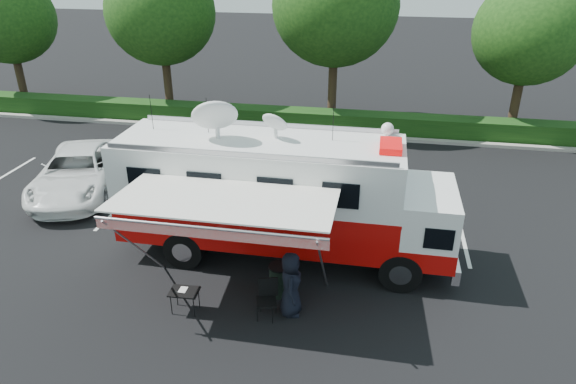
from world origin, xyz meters
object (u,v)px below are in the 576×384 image
(folding_table, at_px, (184,292))
(trash_bin, at_px, (280,280))
(command_truck, at_px, (282,196))
(white_suv, at_px, (82,191))

(folding_table, bearing_deg, trash_bin, 27.37)
(command_truck, height_order, white_suv, command_truck)
(folding_table, height_order, trash_bin, trash_bin)
(white_suv, height_order, folding_table, white_suv)
(command_truck, height_order, trash_bin, command_truck)
(white_suv, relative_size, folding_table, 7.66)
(trash_bin, bearing_deg, folding_table, -152.63)
(command_truck, distance_m, trash_bin, 2.51)
(command_truck, bearing_deg, folding_table, -121.98)
(command_truck, height_order, folding_table, command_truck)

